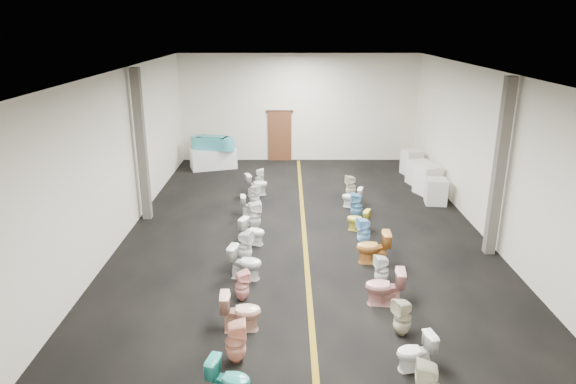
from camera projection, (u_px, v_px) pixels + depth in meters
name	position (u px, v px, depth m)	size (l,w,h in m)	color
floor	(304.00, 230.00, 14.76)	(16.00, 16.00, 0.00)	black
ceiling	(306.00, 70.00, 13.35)	(16.00, 16.00, 0.00)	black
wall_back	(299.00, 108.00, 21.65)	(10.00, 10.00, 0.00)	beige
wall_front	(325.00, 309.00, 6.46)	(10.00, 10.00, 0.00)	beige
wall_left	(123.00, 154.00, 14.05)	(16.00, 16.00, 0.00)	beige
wall_right	(487.00, 154.00, 14.06)	(16.00, 16.00, 0.00)	beige
aisle_stripe	(304.00, 230.00, 14.76)	(0.12, 15.60, 0.01)	#7C6112
back_door	(280.00, 136.00, 21.97)	(1.00, 0.10, 2.10)	#562D19
door_frame	(280.00, 111.00, 21.64)	(1.15, 0.08, 0.10)	#331C11
column_left	(141.00, 146.00, 15.00)	(0.25, 0.25, 4.50)	#59544C
column_right	(499.00, 169.00, 12.63)	(0.25, 0.25, 4.50)	#59544C
display_table	(213.00, 158.00, 20.96)	(1.80, 0.90, 0.80)	white
bathtub	(213.00, 142.00, 20.75)	(1.81, 0.99, 0.55)	teal
appliance_crate_a	(436.00, 191.00, 16.80)	(0.66, 0.66, 0.84)	silver
appliance_crate_b	(428.00, 180.00, 17.80)	(0.73, 0.73, 1.00)	white
appliance_crate_c	(420.00, 173.00, 18.87)	(0.76, 0.76, 0.86)	silver
appliance_crate_d	(412.00, 162.00, 20.10)	(0.67, 0.67, 0.96)	silver
toilet_left_0	(230.00, 379.00, 8.06)	(0.39, 0.69, 0.71)	teal
toilet_left_1	(236.00, 342.00, 8.91)	(0.36, 0.37, 0.81)	#F8A88E
toilet_left_2	(241.00, 311.00, 9.87)	(0.45, 0.78, 0.80)	#E4AC91
toilet_left_3	(242.00, 286.00, 10.94)	(0.31, 0.32, 0.69)	#F4A9A4
toilet_left_4	(245.00, 262.00, 11.89)	(0.44, 0.78, 0.79)	silver
toilet_left_5	(245.00, 246.00, 12.75)	(0.36, 0.37, 0.80)	white
toilet_left_6	(253.00, 231.00, 13.76)	(0.39, 0.69, 0.71)	white
toilet_left_7	(254.00, 216.00, 14.69)	(0.38, 0.39, 0.85)	white
toilet_left_8	(251.00, 205.00, 15.77)	(0.38, 0.66, 0.67)	white
toilet_left_9	(254.00, 195.00, 16.65)	(0.32, 0.32, 0.71)	silver
toilet_left_10	(257.00, 184.00, 17.64)	(0.44, 0.76, 0.78)	silver
toilet_left_11	(259.00, 178.00, 18.53)	(0.31, 0.32, 0.69)	white
toilet_right_1	(415.00, 352.00, 8.74)	(0.38, 0.66, 0.68)	white
toilet_right_2	(402.00, 317.00, 9.71)	(0.34, 0.35, 0.75)	beige
toilet_right_3	(385.00, 287.00, 10.75)	(0.46, 0.81, 0.83)	#D7948E
toilet_right_4	(382.00, 270.00, 11.60)	(0.32, 0.33, 0.71)	white
toilet_right_5	(373.00, 247.00, 12.64)	(0.47, 0.82, 0.83)	#D08536
toilet_right_6	(364.00, 232.00, 13.62)	(0.35, 0.36, 0.79)	#87C9F5
toilet_right_7	(358.00, 220.00, 14.63)	(0.37, 0.65, 0.67)	yellow
toilet_right_8	(357.00, 206.00, 15.51)	(0.37, 0.38, 0.82)	#62A4CA
toilet_right_9	(352.00, 197.00, 16.52)	(0.38, 0.66, 0.67)	white
toilet_right_10	(351.00, 186.00, 17.47)	(0.34, 0.35, 0.76)	beige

